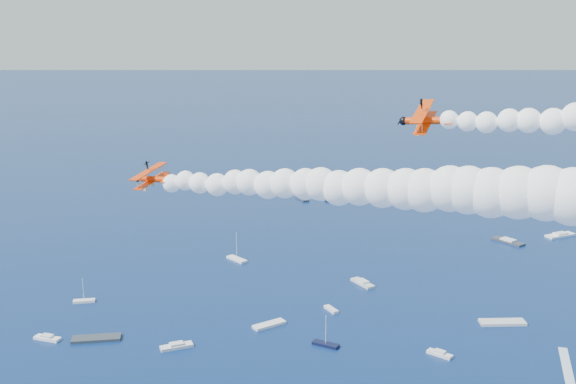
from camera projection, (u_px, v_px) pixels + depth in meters
The scene contains 4 objects.
biplane_lead at pixel (427, 121), 96.57m from camera, with size 7.48×8.39×5.05m, color #ED3A04, non-canonical shape.
biplane_trail at pixel (153, 179), 99.23m from camera, with size 6.30×7.07×4.26m, color #EC3504, non-canonical shape.
smoke_trail_trail at pixel (392, 188), 82.42m from camera, with size 70.74×20.06×12.56m, color white, non-canonical shape.
spectator_boats at pixel (480, 312), 182.92m from camera, with size 221.57×177.21×0.70m.
Camera 1 is at (63.03, -53.13, 75.33)m, focal length 43.90 mm.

